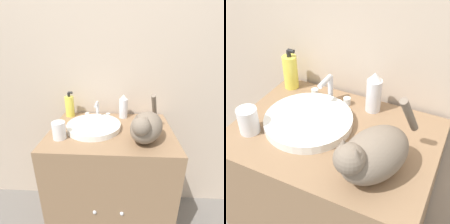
# 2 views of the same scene
# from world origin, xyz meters

# --- Properties ---
(wall_back) EXTENTS (6.00, 0.05, 2.50)m
(wall_back) POSITION_xyz_m (0.00, 0.63, 1.25)
(wall_back) COLOR #C6B29E
(wall_back) RESTS_ON ground_plane
(vanity_cabinet) EXTENTS (0.80, 0.60, 0.89)m
(vanity_cabinet) POSITION_xyz_m (0.00, 0.29, 0.44)
(vanity_cabinet) COLOR #8C6B4C
(vanity_cabinet) RESTS_ON ground_plane
(sink_basin) EXTENTS (0.36, 0.36, 0.04)m
(sink_basin) POSITION_xyz_m (-0.12, 0.30, 0.90)
(sink_basin) COLOR white
(sink_basin) RESTS_ON vanity_cabinet
(faucet) EXTENTS (0.19, 0.11, 0.13)m
(faucet) POSITION_xyz_m (-0.12, 0.48, 0.95)
(faucet) COLOR silver
(faucet) RESTS_ON vanity_cabinet
(cat) EXTENTS (0.27, 0.38, 0.25)m
(cat) POSITION_xyz_m (0.21, 0.16, 0.98)
(cat) COLOR #7A6B5B
(cat) RESTS_ON vanity_cabinet
(soap_bottle) EXTENTS (0.07, 0.07, 0.20)m
(soap_bottle) POSITION_xyz_m (-0.33, 0.51, 0.97)
(soap_bottle) COLOR #EADB4C
(soap_bottle) RESTS_ON vanity_cabinet
(spray_bottle) EXTENTS (0.07, 0.07, 0.18)m
(spray_bottle) POSITION_xyz_m (0.08, 0.51, 0.97)
(spray_bottle) COLOR silver
(spray_bottle) RESTS_ON vanity_cabinet
(cup) EXTENTS (0.08, 0.08, 0.11)m
(cup) POSITION_xyz_m (-0.30, 0.16, 0.94)
(cup) COLOR white
(cup) RESTS_ON vanity_cabinet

